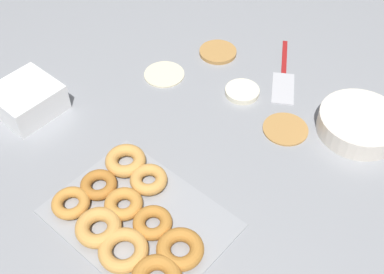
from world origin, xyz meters
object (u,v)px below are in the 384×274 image
(pancake_0, at_px, (242,92))
(spatula, at_px, (283,81))
(pancake_2, at_px, (164,74))
(pancake_3, at_px, (218,52))
(container_stack, at_px, (27,99))
(donut_tray, at_px, (132,219))
(pancake_1, at_px, (286,128))
(batter_bowl, at_px, (359,124))

(pancake_0, bearing_deg, spatula, 64.60)
(pancake_0, relative_size, pancake_2, 0.82)
(pancake_3, relative_size, container_stack, 0.72)
(pancake_2, relative_size, donut_tray, 0.31)
(donut_tray, height_order, spatula, donut_tray)
(pancake_0, height_order, spatula, pancake_0)
(spatula, bearing_deg, pancake_1, 3.27)
(container_stack, bearing_deg, pancake_0, 47.39)
(pancake_0, distance_m, container_stack, 0.57)
(spatula, bearing_deg, donut_tray, -30.43)
(pancake_0, height_order, container_stack, container_stack)
(pancake_1, xyz_separation_m, donut_tray, (-0.09, -0.45, 0.01))
(pancake_0, distance_m, pancake_1, 0.17)
(pancake_3, distance_m, batter_bowl, 0.47)
(pancake_0, bearing_deg, pancake_3, 149.44)
(pancake_1, xyz_separation_m, batter_bowl, (0.14, 0.12, 0.02))
(pancake_1, height_order, donut_tray, donut_tray)
(container_stack, xyz_separation_m, spatula, (0.44, 0.54, -0.03))
(spatula, bearing_deg, batter_bowl, 49.16)
(donut_tray, relative_size, spatula, 1.43)
(batter_bowl, relative_size, container_stack, 1.34)
(pancake_0, distance_m, pancake_3, 0.19)
(spatula, bearing_deg, pancake_0, -57.38)
(batter_bowl, relative_size, spatula, 0.79)
(pancake_2, xyz_separation_m, batter_bowl, (0.52, 0.16, 0.02))
(pancake_2, distance_m, spatula, 0.34)
(pancake_1, xyz_separation_m, container_stack, (-0.55, -0.38, 0.03))
(pancake_3, bearing_deg, donut_tray, -68.03)
(donut_tray, bearing_deg, pancake_0, 98.47)
(pancake_1, distance_m, pancake_3, 0.35)
(pancake_3, relative_size, donut_tray, 0.30)
(pancake_0, bearing_deg, donut_tray, -81.53)
(pancake_0, xyz_separation_m, batter_bowl, (0.30, 0.08, 0.02))
(pancake_2, distance_m, pancake_3, 0.19)
(pancake_1, relative_size, container_stack, 0.75)
(pancake_1, relative_size, batter_bowl, 0.56)
(donut_tray, height_order, batter_bowl, batter_bowl)
(pancake_0, bearing_deg, pancake_2, -159.11)
(pancake_0, relative_size, donut_tray, 0.25)
(pancake_1, bearing_deg, container_stack, -145.26)
(pancake_1, height_order, spatula, pancake_1)
(pancake_3, height_order, spatula, pancake_3)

